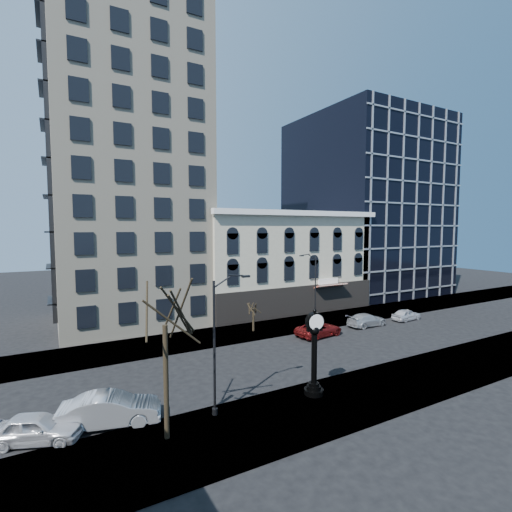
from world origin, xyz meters
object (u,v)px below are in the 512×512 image
street_clock (314,356)px  car_near_b (111,410)px  street_lamp_near (224,307)px  car_near_a (36,428)px

street_clock → car_near_b: street_clock is taller
street_lamp_near → car_near_b: size_ratio=1.54×
street_clock → car_near_b: 11.97m
street_lamp_near → car_near_a: size_ratio=1.87×
car_near_a → car_near_b: (3.40, -0.06, 0.13)m
street_lamp_near → car_near_a: 10.82m
street_lamp_near → car_near_a: street_lamp_near is taller
car_near_b → car_near_a: bearing=103.5°
street_lamp_near → car_near_a: (-9.18, 1.95, -5.39)m
street_lamp_near → car_near_a: bearing=171.2°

